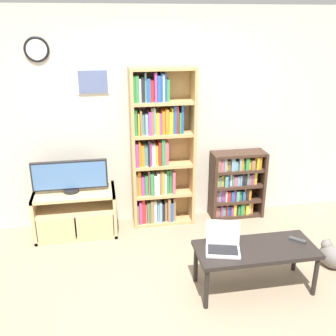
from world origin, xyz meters
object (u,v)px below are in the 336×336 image
remote_near_laptop (297,240)px  cat (330,255)px  tv_stand (76,213)px  television (70,176)px  bookshelf_short (235,184)px  laptop (223,243)px  coffee_table (256,252)px  bookshelf_tall (158,151)px

remote_near_laptop → cat: remote_near_laptop is taller
tv_stand → television: bearing=178.5°
cat → television: bearing=142.0°
tv_stand → remote_near_laptop: size_ratio=6.52×
television → bookshelf_short: size_ratio=0.98×
television → cat: size_ratio=1.74×
laptop → remote_near_laptop: (0.75, 0.01, -0.05)m
tv_stand → coffee_table: tv_stand is taller
tv_stand → television: television is taller
television → bookshelf_short: television is taller
bookshelf_tall → cat: size_ratio=3.95×
bookshelf_tall → cat: 2.23m
bookshelf_tall → bookshelf_short: bearing=0.2°
bookshelf_tall → bookshelf_short: (1.01, 0.00, -0.51)m
bookshelf_short → remote_near_laptop: size_ratio=6.03×
coffee_table → laptop: (-0.31, 0.04, 0.11)m
cat → bookshelf_short: bearing=100.8°
bookshelf_tall → bookshelf_short: 1.13m
bookshelf_tall → laptop: size_ratio=5.26×
television → cat: bearing=-23.3°
bookshelf_tall → coffee_table: 1.73m
laptop → remote_near_laptop: laptop is taller
bookshelf_tall → remote_near_laptop: (1.13, -1.44, -0.50)m
bookshelf_short → coffee_table: bearing=-102.1°
tv_stand → coffee_table: (1.71, -1.35, 0.12)m
tv_stand → bookshelf_short: size_ratio=1.08×
bookshelf_tall → coffee_table: bearing=-65.0°
television → laptop: bearing=-42.7°
remote_near_laptop → cat: bearing=151.4°
bookshelf_short → laptop: 1.59m
laptop → remote_near_laptop: 0.75m
television → coffee_table: 2.23m
cat → tv_stand: bearing=141.9°
bookshelf_short → coffee_table: (-0.32, -1.49, -0.04)m
laptop → tv_stand: bearing=151.9°
coffee_table → cat: coffee_table is taller
bookshelf_short → cat: (0.61, -1.29, -0.32)m
bookshelf_short → cat: 1.46m
coffee_table → remote_near_laptop: 0.44m
tv_stand → remote_near_laptop: bearing=-31.2°
television → laptop: size_ratio=2.32×
bookshelf_short → coffee_table: bookshelf_short is taller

